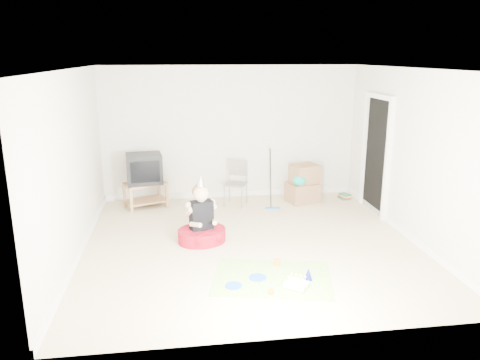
{
  "coord_description": "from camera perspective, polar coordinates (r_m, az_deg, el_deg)",
  "views": [
    {
      "loc": [
        -1.07,
        -6.56,
        2.79
      ],
      "look_at": [
        -0.1,
        0.4,
        0.9
      ],
      "focal_mm": 35.0,
      "sensor_mm": 36.0,
      "label": 1
    }
  ],
  "objects": [
    {
      "name": "cardboard_boxes",
      "position": [
        9.17,
        7.71,
        -0.53
      ],
      "size": [
        0.68,
        0.61,
        0.73
      ],
      "color": "#956B48",
      "rests_on": "ground"
    },
    {
      "name": "party_mat",
      "position": [
        6.17,
        3.95,
        -11.83
      ],
      "size": [
        1.71,
        1.4,
        0.01
      ],
      "primitive_type": "cube",
      "rotation": [
        0.0,
        0.0,
        -0.23
      ],
      "color": "#E53098",
      "rests_on": "ground"
    },
    {
      "name": "book_pile",
      "position": [
        9.6,
        12.66,
        -1.93
      ],
      "size": [
        0.23,
        0.27,
        0.11
      ],
      "color": "#236941",
      "rests_on": "ground"
    },
    {
      "name": "orange_cup_far",
      "position": [
        5.77,
        3.84,
        -13.42
      ],
      "size": [
        0.07,
        0.07,
        0.07
      ],
      "primitive_type": "cylinder",
      "rotation": [
        0.0,
        0.0,
        0.12
      ],
      "color": "orange",
      "rests_on": "party_mat"
    },
    {
      "name": "blue_party_hat",
      "position": [
        6.13,
        8.33,
        -11.28
      ],
      "size": [
        0.13,
        0.13,
        0.16
      ],
      "primitive_type": "cone",
      "rotation": [
        0.0,
        0.0,
        0.15
      ],
      "color": "#161F9D",
      "rests_on": "party_mat"
    },
    {
      "name": "tv_stand",
      "position": [
        8.98,
        -11.44,
        -1.52
      ],
      "size": [
        0.87,
        0.71,
        0.47
      ],
      "color": "#A5764A",
      "rests_on": "ground"
    },
    {
      "name": "orange_cup_near",
      "position": [
        6.49,
        4.56,
        -9.98
      ],
      "size": [
        0.1,
        0.1,
        0.09
      ],
      "primitive_type": "cylinder",
      "rotation": [
        0.0,
        0.0,
        -0.27
      ],
      "color": "orange",
      "rests_on": "party_mat"
    },
    {
      "name": "blue_plate_far",
      "position": [
        5.96,
        -0.79,
        -12.76
      ],
      "size": [
        0.24,
        0.24,
        0.01
      ],
      "primitive_type": "cylinder",
      "rotation": [
        0.0,
        0.0,
        -0.17
      ],
      "color": "blue",
      "rests_on": "party_mat"
    },
    {
      "name": "doorway_recess",
      "position": [
        8.72,
        16.31,
        2.75
      ],
      "size": [
        0.02,
        0.9,
        2.05
      ],
      "primitive_type": "cube",
      "color": "black",
      "rests_on": "ground"
    },
    {
      "name": "ground",
      "position": [
        7.21,
        1.23,
        -7.72
      ],
      "size": [
        5.0,
        5.0,
        0.0
      ],
      "primitive_type": "plane",
      "color": "beige",
      "rests_on": "ground"
    },
    {
      "name": "folding_chair",
      "position": [
        8.87,
        -0.54,
        -0.47
      ],
      "size": [
        0.51,
        0.5,
        0.86
      ],
      "color": "gray",
      "rests_on": "ground"
    },
    {
      "name": "seated_woman",
      "position": [
        7.22,
        -4.69,
        -5.75
      ],
      "size": [
        0.93,
        0.93,
        1.07
      ],
      "color": "maroon",
      "rests_on": "ground"
    },
    {
      "name": "floor_mop",
      "position": [
        8.69,
        4.05,
        -1.9
      ],
      "size": [
        0.28,
        0.37,
        1.09
      ],
      "color": "blue",
      "rests_on": "ground"
    },
    {
      "name": "crt_tv",
      "position": [
        8.86,
        -11.59,
        1.37
      ],
      "size": [
        0.7,
        0.6,
        0.55
      ],
      "primitive_type": "cube",
      "rotation": [
        0.0,
        0.0,
        0.12
      ],
      "color": "black",
      "rests_on": "tv_stand"
    },
    {
      "name": "birthday_cake",
      "position": [
        5.95,
        6.92,
        -12.61
      ],
      "size": [
        0.34,
        0.33,
        0.13
      ],
      "color": "white",
      "rests_on": "party_mat"
    },
    {
      "name": "blue_plate_near",
      "position": [
        6.15,
        2.17,
        -11.79
      ],
      "size": [
        0.24,
        0.24,
        0.01
      ],
      "primitive_type": "cylinder",
      "rotation": [
        0.0,
        0.0,
        -0.05
      ],
      "color": "blue",
      "rests_on": "party_mat"
    }
  ]
}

